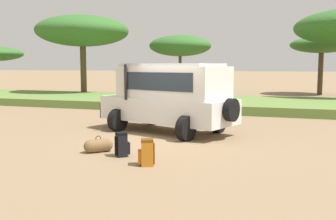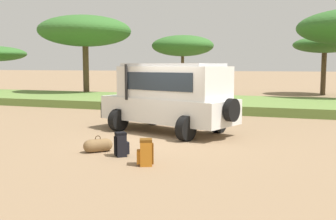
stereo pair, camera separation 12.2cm
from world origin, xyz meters
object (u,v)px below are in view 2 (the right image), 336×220
object	(u,v)px
acacia_tree_left_mid	(85,31)
acacia_tree_centre_back	(183,46)
backpack_beside_front_wheel	(145,153)
backpack_cluster_center	(121,145)
duffel_bag_low_black_case	(98,145)
safari_vehicle	(170,96)
acacia_tree_right_mid	(325,45)

from	to	relation	value
acacia_tree_left_mid	acacia_tree_centre_back	size ratio (longest dim) A/B	1.39
backpack_beside_front_wheel	acacia_tree_left_mid	distance (m)	21.26
backpack_cluster_center	acacia_tree_centre_back	bearing A→B (deg)	103.77
duffel_bag_low_black_case	acacia_tree_centre_back	bearing A→B (deg)	101.73
duffel_bag_low_black_case	acacia_tree_centre_back	world-z (taller)	acacia_tree_centre_back
safari_vehicle	acacia_tree_right_mid	bearing A→B (deg)	75.42
backpack_beside_front_wheel	duffel_bag_low_black_case	world-z (taller)	backpack_beside_front_wheel
safari_vehicle	acacia_tree_left_mid	size ratio (longest dim) A/B	0.79
acacia_tree_left_mid	acacia_tree_right_mid	xyz separation A→B (m)	(16.59, 9.10, -0.84)
duffel_bag_low_black_case	safari_vehicle	bearing A→B (deg)	78.40
duffel_bag_low_black_case	acacia_tree_right_mid	xyz separation A→B (m)	(6.32, 25.08, 3.83)
duffel_bag_low_black_case	acacia_tree_right_mid	distance (m)	26.15
backpack_cluster_center	acacia_tree_centre_back	world-z (taller)	acacia_tree_centre_back
backpack_cluster_center	safari_vehicle	bearing A→B (deg)	91.06
duffel_bag_low_black_case	acacia_tree_centre_back	xyz separation A→B (m)	(-4.30, 20.70, 3.74)
safari_vehicle	backpack_cluster_center	xyz separation A→B (m)	(0.07, -3.98, -0.99)
duffel_bag_low_black_case	acacia_tree_left_mid	distance (m)	19.56
backpack_cluster_center	acacia_tree_centre_back	xyz separation A→B (m)	(-5.13, 20.95, 3.61)
acacia_tree_right_mid	backpack_beside_front_wheel	bearing A→B (deg)	-99.83
safari_vehicle	acacia_tree_right_mid	size ratio (longest dim) A/B	1.02
acacia_tree_left_mid	backpack_beside_front_wheel	bearing A→B (deg)	-54.42
safari_vehicle	duffel_bag_low_black_case	world-z (taller)	safari_vehicle
backpack_beside_front_wheel	backpack_cluster_center	xyz separation A→B (m)	(-0.98, 0.66, -0.00)
acacia_tree_right_mid	acacia_tree_centre_back	bearing A→B (deg)	-157.55
acacia_tree_left_mid	acacia_tree_centre_back	xyz separation A→B (m)	(5.97, 4.72, -0.93)
safari_vehicle	backpack_beside_front_wheel	world-z (taller)	safari_vehicle
backpack_beside_front_wheel	acacia_tree_right_mid	distance (m)	26.64
backpack_cluster_center	acacia_tree_right_mid	distance (m)	26.18
safari_vehicle	acacia_tree_centre_back	xyz separation A→B (m)	(-5.06, 16.97, 2.63)
safari_vehicle	acacia_tree_left_mid	xyz separation A→B (m)	(-11.03, 12.25, 3.56)
safari_vehicle	acacia_tree_left_mid	distance (m)	16.87
backpack_beside_front_wheel	acacia_tree_centre_back	bearing A→B (deg)	105.79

